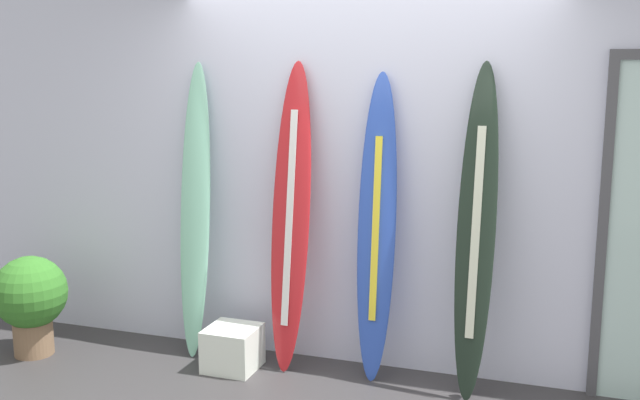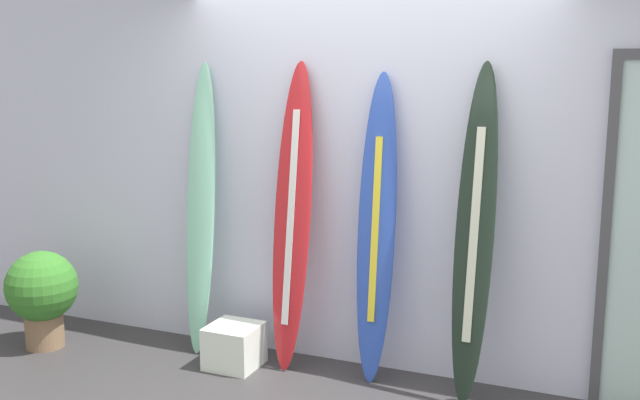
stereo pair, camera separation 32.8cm
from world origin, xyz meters
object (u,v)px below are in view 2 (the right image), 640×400
Objects in this scene: surfboard_charcoal at (474,238)px; surfboard_seafoam at (201,212)px; potted_plant at (42,291)px; surfboard_cobalt at (376,232)px; surfboard_crimson at (292,220)px; display_block_left at (234,346)px.

surfboard_seafoam is at bearing 178.69° from surfboard_charcoal.
potted_plant is at bearing -172.96° from surfboard_charcoal.
surfboard_charcoal reaches higher than surfboard_cobalt.
display_block_left is at bearing -152.71° from surfboard_crimson.
surfboard_seafoam reaches higher than potted_plant.
surfboard_charcoal is (1.94, -0.04, 0.01)m from surfboard_seafoam.
surfboard_cobalt is 5.85× the size of display_block_left.
surfboard_charcoal is 2.89× the size of potted_plant.
surfboard_cobalt reaches higher than potted_plant.
potted_plant is at bearing -171.34° from display_block_left.
potted_plant reaches higher than display_block_left.
surfboard_charcoal is at bearing 5.53° from display_block_left.
surfboard_crimson is at bearing -178.05° from surfboard_cobalt.
surfboard_charcoal is 3.12m from potted_plant.
surfboard_cobalt is 1.28m from display_block_left.
display_block_left is at bearing -174.47° from surfboard_charcoal.
potted_plant is (-3.04, -0.37, -0.60)m from surfboard_charcoal.
display_block_left is at bearing -167.73° from surfboard_cobalt.
display_block_left is (0.36, -0.20, -0.87)m from surfboard_seafoam.
surfboard_charcoal is (1.22, -0.03, -0.00)m from surfboard_crimson.
surfboard_seafoam is 1.94m from surfboard_charcoal.
surfboard_crimson is 6.05× the size of display_block_left.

